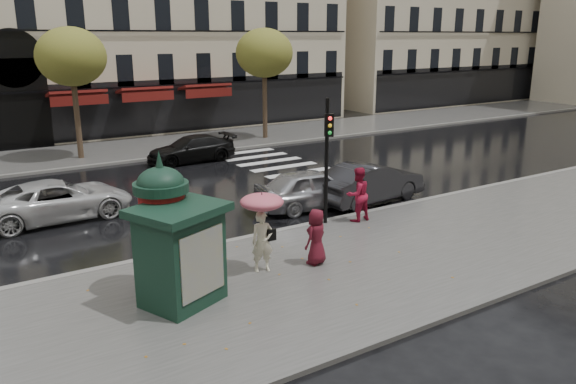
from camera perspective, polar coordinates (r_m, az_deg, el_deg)
ground at (r=15.57m, az=2.43°, el=-7.93°), size 160.00×160.00×0.00m
near_sidewalk at (r=15.17m, az=3.52°, el=-8.36°), size 90.00×7.00×0.12m
far_sidewalk at (r=32.35m, az=-17.19°, el=3.97°), size 90.00×6.00×0.12m
near_kerb at (r=17.91m, az=-3.07°, el=-4.48°), size 90.00×0.25×0.14m
far_kerb at (r=29.52m, az=-15.61°, el=3.04°), size 90.00×0.25×0.14m
zebra_crossing at (r=26.33m, az=1.24°, el=1.99°), size 3.60×11.75×0.01m
tree_far_left at (r=30.34m, az=-21.17°, el=12.65°), size 3.40×3.40×6.64m
tree_far_right at (r=34.32m, az=-2.42°, el=13.89°), size 3.40×3.40×6.64m
woman_umbrella at (r=14.74m, az=-2.64°, el=-2.78°), size 1.15×1.15×2.20m
woman_red at (r=19.05m, az=7.09°, el=-0.24°), size 0.92×0.73×1.86m
man_burgundy at (r=15.43m, az=2.89°, el=-4.56°), size 0.89×0.73×1.56m
morris_column at (r=13.86m, az=-12.56°, el=-3.32°), size 1.31×1.31×3.53m
traffic_light at (r=18.28m, az=4.02°, el=4.35°), size 0.31×0.41×4.18m
newsstand at (r=13.31m, az=-10.86°, el=-6.17°), size 2.46×2.30×2.38m
car_silver at (r=20.80m, az=2.55°, el=0.38°), size 4.56×2.18×1.50m
car_darkgrey at (r=21.75m, az=8.31°, el=0.97°), size 4.84×2.16×1.54m
car_white at (r=21.09m, az=-22.30°, el=-0.75°), size 5.09×2.52×1.39m
car_black at (r=28.92m, az=-9.82°, el=4.33°), size 4.54×1.91×1.31m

